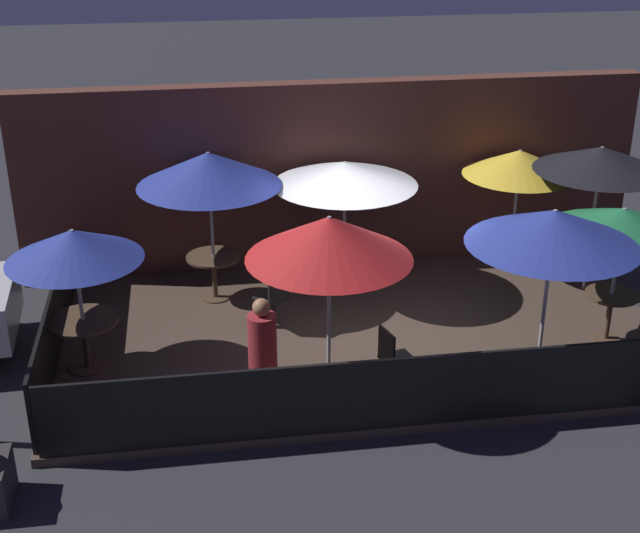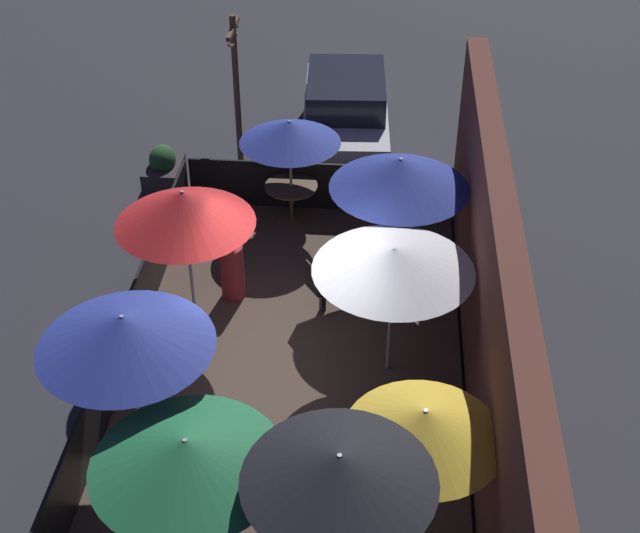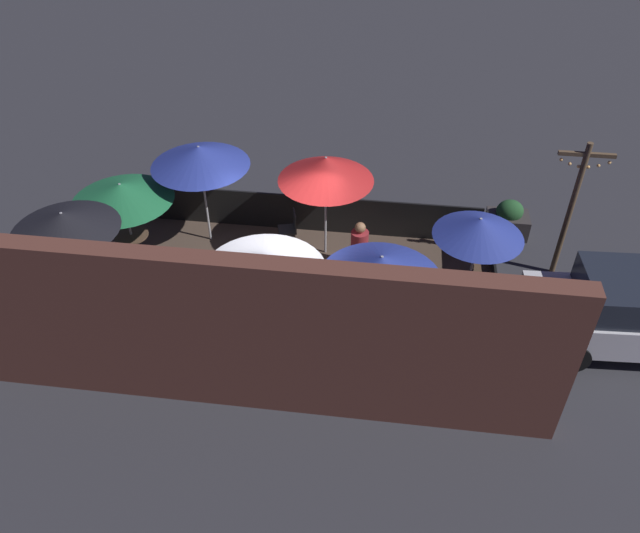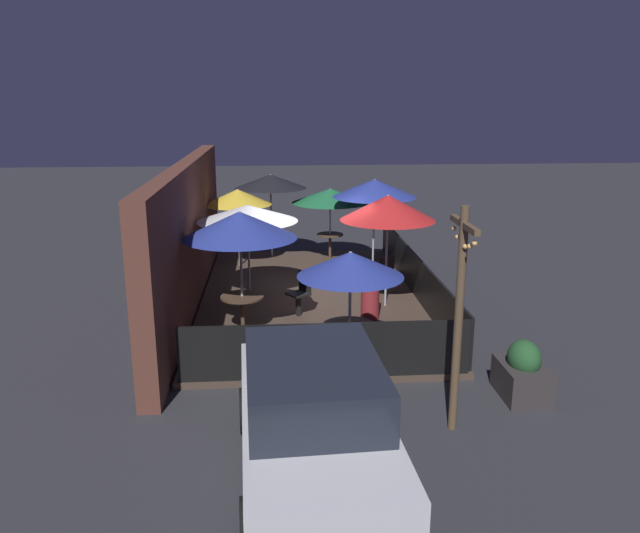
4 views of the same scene
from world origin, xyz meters
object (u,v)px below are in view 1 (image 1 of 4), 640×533
at_px(dining_table_2, 214,265).
at_px(patron_0, 262,345).
at_px(patio_umbrella_2, 209,169).
at_px(patio_umbrella_5, 519,163).
at_px(patio_umbrella_0, 73,245).
at_px(patio_chair_1, 394,358).
at_px(dining_table_1, 610,304).
at_px(patio_chair_0, 274,297).
at_px(dining_table_0, 84,329).
at_px(patio_umbrella_6, 601,159).
at_px(patio_umbrella_7, 554,228).
at_px(patio_umbrella_3, 345,173).
at_px(patio_umbrella_1, 623,222).
at_px(patio_umbrella_4, 329,238).

relative_size(dining_table_2, patron_0, 0.70).
height_order(patio_umbrella_2, patio_umbrella_5, patio_umbrella_2).
distance_m(patio_umbrella_0, patio_umbrella_5, 7.15).
bearing_deg(patio_umbrella_5, patron_0, -146.73).
bearing_deg(patio_umbrella_0, patio_chair_1, -17.84).
bearing_deg(dining_table_1, patio_chair_0, 167.58).
distance_m(dining_table_1, patron_0, 5.03).
distance_m(dining_table_0, dining_table_2, 2.63).
bearing_deg(dining_table_1, patio_umbrella_2, 158.18).
distance_m(patio_umbrella_6, patio_umbrella_7, 3.24).
bearing_deg(patio_umbrella_3, patio_umbrella_1, -31.79).
relative_size(patio_umbrella_0, patio_umbrella_2, 0.84).
distance_m(patio_umbrella_0, patio_umbrella_7, 6.06).
bearing_deg(patio_umbrella_7, patio_chair_1, 178.72).
distance_m(patio_umbrella_2, patron_0, 3.10).
bearing_deg(dining_table_1, dining_table_0, 177.54).
bearing_deg(patio_umbrella_4, patio_chair_1, -7.07).
distance_m(patio_umbrella_4, dining_table_2, 3.72).
distance_m(patio_umbrella_2, dining_table_0, 3.05).
xyz_separation_m(patio_umbrella_0, patio_umbrella_2, (1.82, 1.90, 0.32)).
bearing_deg(dining_table_2, patio_umbrella_1, -21.82).
bearing_deg(patio_umbrella_2, dining_table_0, -133.74).
bearing_deg(patron_0, patio_umbrella_4, -41.18).
distance_m(patio_umbrella_1, dining_table_0, 7.46).
bearing_deg(patron_0, patio_umbrella_5, 22.30).
bearing_deg(patio_umbrella_1, dining_table_2, 158.18).
height_order(patio_umbrella_3, dining_table_2, patio_umbrella_3).
bearing_deg(patio_umbrella_1, patio_umbrella_7, -145.25).
xyz_separation_m(patio_umbrella_5, patio_chair_0, (-4.16, -1.50, -1.38)).
distance_m(dining_table_1, patio_chair_1, 3.51).
relative_size(dining_table_1, patio_chair_0, 0.79).
xyz_separation_m(patio_umbrella_2, patio_umbrella_3, (2.06, -0.06, -0.15)).
relative_size(patio_umbrella_5, patio_umbrella_7, 0.86).
height_order(patio_umbrella_4, patio_chair_0, patio_umbrella_4).
bearing_deg(patio_umbrella_3, patio_umbrella_2, 178.30).
bearing_deg(dining_table_0, patio_chair_0, 15.26).
distance_m(patio_umbrella_6, patio_chair_1, 4.89).
height_order(patio_umbrella_5, dining_table_2, patio_umbrella_5).
bearing_deg(patio_umbrella_2, patio_umbrella_6, -5.39).
xyz_separation_m(dining_table_1, patio_chair_0, (-4.71, 1.04, -0.05)).
height_order(patio_umbrella_3, patio_chair_0, patio_umbrella_3).
relative_size(patio_umbrella_1, dining_table_0, 2.25).
xyz_separation_m(dining_table_2, patio_chair_1, (2.16, -3.18, -0.05)).
height_order(patio_umbrella_2, patio_chair_0, patio_umbrella_2).
xyz_separation_m(patio_umbrella_0, patio_umbrella_1, (7.35, -0.32, 0.01)).
relative_size(patio_umbrella_7, patio_chair_0, 2.60).
distance_m(patio_umbrella_5, patio_umbrella_7, 3.67).
xyz_separation_m(patio_umbrella_5, patron_0, (-4.46, -2.93, -1.36)).
distance_m(patio_umbrella_2, patio_chair_1, 4.17).
bearing_deg(dining_table_2, patio_umbrella_6, -5.39).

